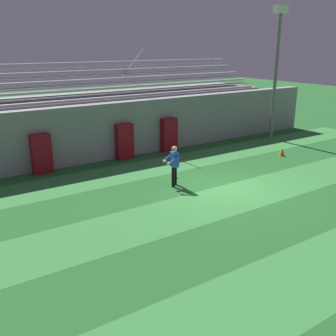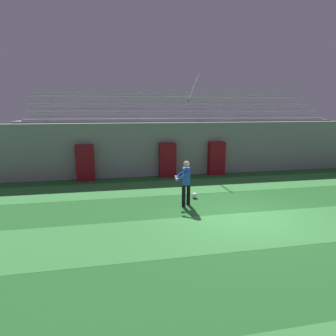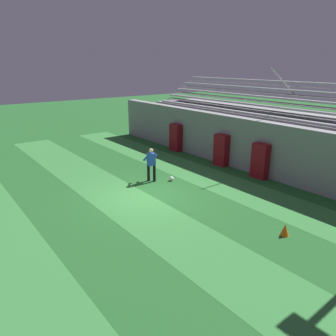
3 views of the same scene
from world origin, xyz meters
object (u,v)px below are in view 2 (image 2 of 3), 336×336
padding_pillar_gate_left (168,160)px  soccer_ball (195,195)px  goalkeeper (186,181)px  padding_pillar_far_left (85,163)px  padding_pillar_gate_right (216,158)px

padding_pillar_gate_left → soccer_ball: bearing=-84.7°
goalkeeper → soccer_ball: (0.58, 0.82, -0.84)m
padding_pillar_gate_left → padding_pillar_far_left: size_ratio=1.00×
goalkeeper → padding_pillar_gate_right: bearing=57.9°
padding_pillar_far_left → soccer_ball: size_ratio=8.11×
padding_pillar_gate_right → soccer_ball: padding_pillar_gate_right is taller
padding_pillar_far_left → soccer_ball: 5.97m
soccer_ball → padding_pillar_far_left: bearing=139.6°
soccer_ball → padding_pillar_gate_left: bearing=95.3°
goalkeeper → padding_pillar_gate_left: bearing=87.2°
goalkeeper → padding_pillar_far_left: bearing=130.1°
padding_pillar_gate_left → padding_pillar_far_left: (-4.15, 0.00, 0.00)m
padding_pillar_gate_left → padding_pillar_far_left: bearing=180.0°
padding_pillar_gate_left → soccer_ball: padding_pillar_gate_left is taller
padding_pillar_far_left → goalkeeper: (3.92, -4.65, 0.06)m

